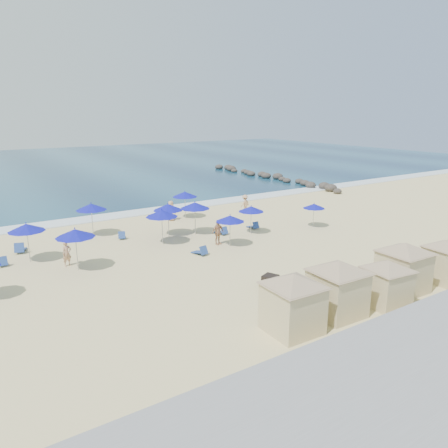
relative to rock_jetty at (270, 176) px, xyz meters
The scene contains 31 objects.
ground 34.59m from the rock_jetty, 133.95° to the right, with size 160.00×160.00×0.00m, color beige.
ocean 38.50m from the rock_jetty, 128.58° to the left, with size 160.00×80.00×0.06m, color #0D2F4C.
surf_line 25.79m from the rock_jetty, 158.61° to the right, with size 160.00×2.50×0.08m, color white.
seawall 45.29m from the rock_jetty, 122.01° to the right, with size 160.00×6.10×1.22m.
rock_jetty is the anchor object (origin of this frame).
trash_bin 38.92m from the rock_jetty, 129.40° to the right, with size 0.74×0.74×0.74m, color black.
cabana_0 43.55m from the rock_jetty, 128.17° to the right, with size 4.63×4.63×2.91m.
cabana_1 41.86m from the rock_jetty, 125.18° to the right, with size 4.68×4.68×2.94m.
cabana_2 40.82m from the rock_jetty, 121.48° to the right, with size 4.05×4.05×2.55m.
cabana_3 39.16m from the rock_jetty, 119.17° to the right, with size 4.69×4.69×2.94m.
cabana_4 38.18m from the rock_jetty, 114.62° to the right, with size 4.28×4.28×2.69m.
umbrella_0 39.23m from the rock_jetty, 152.19° to the right, with size 2.26×2.26×2.58m.
umbrella_2 39.06m from the rock_jetty, 146.55° to the right, with size 2.33×2.33×2.65m.
umbrella_3 32.97m from the rock_jetty, 153.59° to the right, with size 2.29×2.29×2.61m.
umbrella_4 32.59m from the rock_jetty, 143.04° to the right, with size 2.29×2.29×2.61m.
umbrella_5 31.76m from the rock_jetty, 134.52° to the right, with size 2.04×2.04×2.32m.
umbrella_6 30.49m from the rock_jetty, 144.10° to the right, with size 2.26×2.26×2.58m.
umbrella_7 29.43m from the rock_jetty, 140.74° to the right, with size 2.30×2.30×2.62m.
umbrella_8 24.98m from the rock_jetty, 146.97° to the right, with size 2.18×2.18×2.49m.
umbrella_9 28.27m from the rock_jetty, 132.45° to the right, with size 1.99×1.99×2.26m.
umbrella_10 26.02m from the rock_jetty, 121.64° to the right, with size 1.80×1.80×2.05m.
beach_chair_0 40.54m from the rock_jetty, 153.41° to the right, with size 0.58×1.23×0.67m.
beach_chair_1 38.32m from the rock_jetty, 155.42° to the right, with size 1.00×1.51×0.76m.
beach_chair_2 32.51m from the rock_jetty, 149.28° to the right, with size 0.86×1.25×0.63m.
beach_chair_3 34.01m from the rock_jetty, 137.17° to the right, with size 0.74×1.31×0.68m.
beach_chair_4 28.91m from the rock_jetty, 136.78° to the right, with size 0.60×1.25×0.68m.
beach_chair_5 26.76m from the rock_jetty, 132.25° to the right, with size 0.57×1.19×0.65m.
beachgoer_0 38.70m from the rock_jetty, 148.16° to the right, with size 0.58×0.38×1.59m, color tan.
beachgoer_1 31.49m from the rock_jetty, 136.21° to the right, with size 1.06×0.44×1.81m, color tan.
beachgoer_2 21.08m from the rock_jetty, 135.86° to the right, with size 1.08×0.62×1.68m, color tan.
beachgoer_3 26.15m from the rock_jetty, 148.60° to the right, with size 0.85×0.55×1.74m, color tan.
Camera 1 is at (-14.87, -22.05, 9.32)m, focal length 35.00 mm.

